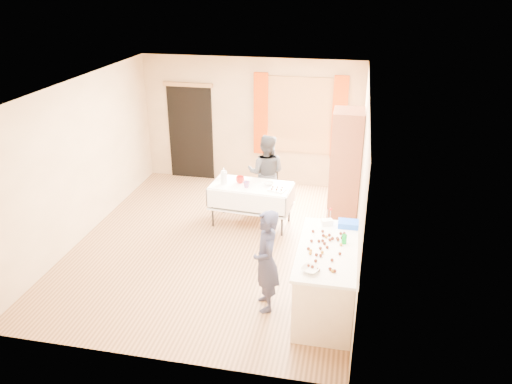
% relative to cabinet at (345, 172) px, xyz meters
% --- Properties ---
extents(floor, '(4.50, 5.50, 0.02)m').
position_rel_cabinet_xyz_m(floor, '(-1.99, -0.98, -1.06)').
color(floor, '#9E7047').
rests_on(floor, ground).
extents(ceiling, '(4.50, 5.50, 0.02)m').
position_rel_cabinet_xyz_m(ceiling, '(-1.99, -0.98, 1.56)').
color(ceiling, white).
rests_on(ceiling, floor).
extents(wall_back, '(4.50, 0.02, 2.60)m').
position_rel_cabinet_xyz_m(wall_back, '(-1.99, 1.78, 0.25)').
color(wall_back, tan).
rests_on(wall_back, floor).
extents(wall_front, '(4.50, 0.02, 2.60)m').
position_rel_cabinet_xyz_m(wall_front, '(-1.99, -3.74, 0.25)').
color(wall_front, tan).
rests_on(wall_front, floor).
extents(wall_left, '(0.02, 5.50, 2.60)m').
position_rel_cabinet_xyz_m(wall_left, '(-4.25, -0.98, 0.25)').
color(wall_left, tan).
rests_on(wall_left, floor).
extents(wall_right, '(0.02, 5.50, 2.60)m').
position_rel_cabinet_xyz_m(wall_right, '(0.27, -0.98, 0.25)').
color(wall_right, tan).
rests_on(wall_right, floor).
extents(window_frame, '(1.32, 0.06, 1.52)m').
position_rel_cabinet_xyz_m(window_frame, '(-0.99, 1.74, 0.45)').
color(window_frame, olive).
rests_on(window_frame, wall_back).
extents(window_pane, '(1.20, 0.02, 1.40)m').
position_rel_cabinet_xyz_m(window_pane, '(-0.99, 1.72, 0.45)').
color(window_pane, white).
rests_on(window_pane, wall_back).
extents(curtain_left, '(0.28, 0.06, 1.65)m').
position_rel_cabinet_xyz_m(curtain_left, '(-1.77, 1.69, 0.45)').
color(curtain_left, '#B23603').
rests_on(curtain_left, wall_back).
extents(curtain_right, '(0.28, 0.06, 1.65)m').
position_rel_cabinet_xyz_m(curtain_right, '(-0.21, 1.69, 0.45)').
color(curtain_right, '#B23603').
rests_on(curtain_right, wall_back).
extents(doorway, '(0.95, 0.04, 2.00)m').
position_rel_cabinet_xyz_m(doorway, '(-3.29, 1.75, -0.05)').
color(doorway, black).
rests_on(doorway, floor).
extents(door_lintel, '(1.05, 0.06, 0.08)m').
position_rel_cabinet_xyz_m(door_lintel, '(-3.29, 1.72, 0.97)').
color(door_lintel, olive).
rests_on(door_lintel, wall_back).
extents(cabinet, '(0.50, 0.60, 2.10)m').
position_rel_cabinet_xyz_m(cabinet, '(0.00, 0.00, 0.00)').
color(cabinet, brown).
rests_on(cabinet, floor).
extents(counter, '(0.78, 1.63, 0.91)m').
position_rel_cabinet_xyz_m(counter, '(-0.10, -2.36, -0.59)').
color(counter, beige).
rests_on(counter, floor).
extents(party_table, '(1.45, 0.83, 0.75)m').
position_rel_cabinet_xyz_m(party_table, '(-1.57, -0.18, -0.60)').
color(party_table, black).
rests_on(party_table, floor).
extents(chair, '(0.40, 0.40, 0.93)m').
position_rel_cabinet_xyz_m(chair, '(-1.45, 0.68, -0.77)').
color(chair, black).
rests_on(chair, floor).
extents(girl, '(0.73, 0.66, 1.41)m').
position_rel_cabinet_xyz_m(girl, '(-0.88, -2.49, -0.34)').
color(girl, '#20213C').
rests_on(girl, floor).
extents(woman, '(0.73, 0.58, 1.46)m').
position_rel_cabinet_xyz_m(woman, '(-1.43, 0.46, -0.32)').
color(woman, black).
rests_on(woman, floor).
extents(soda_can, '(0.09, 0.09, 0.12)m').
position_rel_cabinet_xyz_m(soda_can, '(0.08, -2.19, -0.08)').
color(soda_can, '#078822').
rests_on(soda_can, counter).
extents(mixing_bowl, '(0.34, 0.34, 0.05)m').
position_rel_cabinet_xyz_m(mixing_bowl, '(-0.28, -2.94, -0.11)').
color(mixing_bowl, white).
rests_on(mixing_bowl, counter).
extents(foam_block, '(0.18, 0.15, 0.08)m').
position_rel_cabinet_xyz_m(foam_block, '(-0.17, -1.72, -0.10)').
color(foam_block, white).
rests_on(foam_block, counter).
extents(blue_basket, '(0.30, 0.20, 0.08)m').
position_rel_cabinet_xyz_m(blue_basket, '(0.13, -1.71, -0.10)').
color(blue_basket, blue).
rests_on(blue_basket, counter).
extents(pitcher, '(0.13, 0.13, 0.22)m').
position_rel_cabinet_xyz_m(pitcher, '(-2.04, -0.23, -0.19)').
color(pitcher, silver).
rests_on(pitcher, party_table).
extents(cup_red, '(0.24, 0.24, 0.11)m').
position_rel_cabinet_xyz_m(cup_red, '(-1.78, -0.13, -0.24)').
color(cup_red, red).
rests_on(cup_red, party_table).
extents(cup_rainbow, '(0.16, 0.16, 0.11)m').
position_rel_cabinet_xyz_m(cup_rainbow, '(-1.63, -0.31, -0.24)').
color(cup_rainbow, red).
rests_on(cup_rainbow, party_table).
extents(small_bowl, '(0.23, 0.23, 0.05)m').
position_rel_cabinet_xyz_m(small_bowl, '(-1.27, -0.13, -0.27)').
color(small_bowl, white).
rests_on(small_bowl, party_table).
extents(pastry_tray, '(0.33, 0.27, 0.02)m').
position_rel_cabinet_xyz_m(pastry_tray, '(-1.10, -0.32, -0.29)').
color(pastry_tray, white).
rests_on(pastry_tray, party_table).
extents(bottle, '(0.12, 0.12, 0.18)m').
position_rel_cabinet_xyz_m(bottle, '(-2.12, 0.05, -0.21)').
color(bottle, white).
rests_on(bottle, party_table).
extents(cake_balls, '(0.47, 0.99, 0.04)m').
position_rel_cabinet_xyz_m(cake_balls, '(-0.14, -2.39, -0.12)').
color(cake_balls, '#3F2314').
rests_on(cake_balls, counter).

